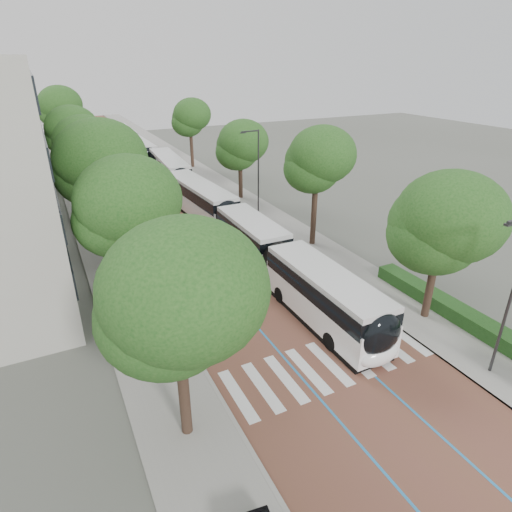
{
  "coord_description": "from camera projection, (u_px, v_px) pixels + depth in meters",
  "views": [
    {
      "loc": [
        -10.68,
        -12.67,
        13.91
      ],
      "look_at": [
        0.31,
        9.43,
        2.4
      ],
      "focal_mm": 30.0,
      "sensor_mm": 36.0,
      "label": 1
    }
  ],
  "objects": [
    {
      "name": "trees_right",
      "position": [
        280.0,
        158.0,
        36.96
      ],
      "size": [
        5.82,
        47.4,
        8.88
      ],
      "color": "black",
      "rests_on": "ground"
    },
    {
      "name": "lamp_post_left",
      "position": [
        160.0,
        260.0,
        22.76
      ],
      "size": [
        0.14,
        0.14,
        8.0
      ],
      "primitive_type": "cylinder",
      "color": "#323235",
      "rests_on": "sidewalk_left"
    },
    {
      "name": "trees_left",
      "position": [
        86.0,
        154.0,
        34.89
      ],
      "size": [
        6.21,
        60.91,
        9.93
      ],
      "color": "black",
      "rests_on": "ground"
    },
    {
      "name": "lane_line_right",
      "position": [
        157.0,
        179.0,
        53.56
      ],
      "size": [
        0.12,
        126.0,
        0.01
      ],
      "primitive_type": "cube",
      "color": "#2376B2",
      "rests_on": "road"
    },
    {
      "name": "bus_queued_2",
      "position": [
        140.0,
        152.0,
        61.05
      ],
      "size": [
        2.7,
        12.43,
        3.2
      ],
      "rotation": [
        0.0,
        0.0,
        0.01
      ],
      "color": "white",
      "rests_on": "ground"
    },
    {
      "name": "kerb_left",
      "position": [
        97.0,
        186.0,
        50.64
      ],
      "size": [
        0.2,
        140.0,
        0.14
      ],
      "primitive_type": "cube",
      "color": "gray",
      "rests_on": "ground"
    },
    {
      "name": "bus_queued_3",
      "position": [
        125.0,
        138.0,
        71.62
      ],
      "size": [
        2.87,
        12.46,
        3.2
      ],
      "rotation": [
        0.0,
        0.0,
        -0.03
      ],
      "color": "white",
      "rests_on": "ground"
    },
    {
      "name": "sidewalk_right",
      "position": [
        201.0,
        174.0,
        55.93
      ],
      "size": [
        4.0,
        140.0,
        0.12
      ],
      "primitive_type": "cube",
      "color": "gray",
      "rests_on": "ground"
    },
    {
      "name": "ground",
      "position": [
        338.0,
        377.0,
        20.47
      ],
      "size": [
        160.0,
        160.0,
        0.0
      ],
      "primitive_type": "plane",
      "color": "#51544C",
      "rests_on": "ground"
    },
    {
      "name": "kerb_right",
      "position": [
        187.0,
        175.0,
        55.16
      ],
      "size": [
        0.2,
        140.0,
        0.14
      ],
      "primitive_type": "cube",
      "color": "gray",
      "rests_on": "ground"
    },
    {
      "name": "lane_line_left",
      "position": [
        131.0,
        182.0,
        52.27
      ],
      "size": [
        0.12,
        126.0,
        0.01
      ],
      "primitive_type": "cube",
      "color": "#2376B2",
      "rests_on": "road"
    },
    {
      "name": "hedge",
      "position": [
        471.0,
        321.0,
        23.92
      ],
      "size": [
        1.2,
        14.0,
        0.8
      ],
      "primitive_type": "cube",
      "color": "#173A14",
      "rests_on": "sidewalk_right"
    },
    {
      "name": "lead_bus",
      "position": [
        290.0,
        270.0,
        27.15
      ],
      "size": [
        2.6,
        18.41,
        3.2
      ],
      "rotation": [
        0.0,
        0.0,
        -0.0
      ],
      "color": "black",
      "rests_on": "ground"
    },
    {
      "name": "bus_queued_1",
      "position": [
        170.0,
        171.0,
        50.92
      ],
      "size": [
        3.29,
        12.53,
        3.2
      ],
      "rotation": [
        0.0,
        0.0,
        -0.06
      ],
      "color": "white",
      "rests_on": "ground"
    },
    {
      "name": "streetlight_far",
      "position": [
        257.0,
        167.0,
        38.95
      ],
      "size": [
        1.82,
        0.2,
        8.0
      ],
      "color": "#323235",
      "rests_on": "sidewalk_right"
    },
    {
      "name": "bus_queued_0",
      "position": [
        202.0,
        201.0,
        40.22
      ],
      "size": [
        3.28,
        12.53,
        3.2
      ],
      "rotation": [
        0.0,
        0.0,
        0.06
      ],
      "color": "white",
      "rests_on": "ground"
    },
    {
      "name": "road",
      "position": [
        144.0,
        181.0,
        52.92
      ],
      "size": [
        11.0,
        140.0,
        0.02
      ],
      "primitive_type": "cube",
      "color": "brown",
      "rests_on": "ground"
    },
    {
      "name": "streetlight_near",
      "position": [
        512.0,
        286.0,
        18.67
      ],
      "size": [
        1.82,
        0.2,
        8.0
      ],
      "color": "#323235",
      "rests_on": "sidewalk_right"
    },
    {
      "name": "sidewalk_left",
      "position": [
        80.0,
        188.0,
        49.88
      ],
      "size": [
        4.0,
        140.0,
        0.12
      ],
      "primitive_type": "cube",
      "color": "gray",
      "rests_on": "ground"
    },
    {
      "name": "zebra_crossing",
      "position": [
        329.0,
        363.0,
        21.35
      ],
      "size": [
        10.55,
        3.6,
        0.01
      ],
      "color": "silver",
      "rests_on": "ground"
    }
  ]
}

